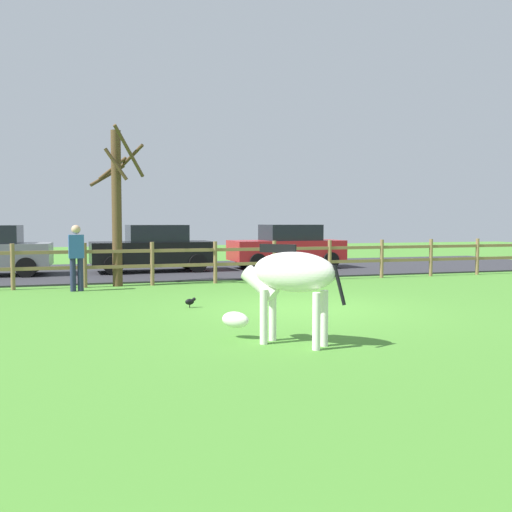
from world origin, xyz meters
name	(u,v)px	position (x,y,z in m)	size (l,w,h in m)	color
ground_plane	(300,308)	(0.00, 0.00, 0.00)	(60.00, 60.00, 0.00)	#47842D
parking_asphalt	(202,270)	(0.00, 9.30, 0.03)	(28.00, 7.40, 0.05)	#2D2D33
paddock_fence	(215,259)	(-0.54, 5.00, 0.67)	(21.03, 0.11, 1.17)	olive
bare_tree	(117,202)	(-3.17, 5.12, 2.24)	(1.43, 1.48, 4.18)	#513A23
zebra	(288,279)	(-1.41, -3.08, 0.93)	(1.49, 1.52, 1.41)	white
crow_on_grass	(190,301)	(-2.07, 0.73, 0.13)	(0.21, 0.10, 0.20)	black
parked_car_red	(287,246)	(2.98, 8.69, 0.84)	(4.03, 1.93, 1.56)	red
parked_car_black	(153,248)	(-1.77, 8.75, 0.84)	(4.05, 1.99, 1.56)	black
visitor_near_fence	(76,255)	(-4.23, 4.26, 0.91)	(0.37, 0.24, 1.64)	#232847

